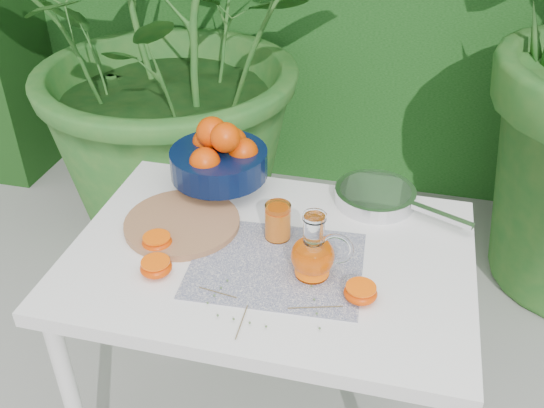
% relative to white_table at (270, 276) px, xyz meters
% --- Properties ---
extents(potted_plant_left, '(2.40, 2.40, 1.86)m').
position_rel_white_table_xyz_m(potted_plant_left, '(-0.64, 1.10, 0.26)').
color(potted_plant_left, '#216223').
rests_on(potted_plant_left, ground).
extents(white_table, '(1.00, 0.70, 0.75)m').
position_rel_white_table_xyz_m(white_table, '(0.00, 0.00, 0.00)').
color(white_table, white).
rests_on(white_table, ground).
extents(placemat, '(0.43, 0.35, 0.00)m').
position_rel_white_table_xyz_m(placemat, '(0.03, -0.05, 0.08)').
color(placemat, '#0C1645').
rests_on(placemat, white_table).
extents(cutting_board, '(0.35, 0.35, 0.02)m').
position_rel_white_table_xyz_m(cutting_board, '(-0.25, 0.05, 0.09)').
color(cutting_board, '#986744').
rests_on(cutting_board, white_table).
extents(fruit_bowl, '(0.34, 0.34, 0.22)m').
position_rel_white_table_xyz_m(fruit_bowl, '(-0.21, 0.26, 0.18)').
color(fruit_bowl, black).
rests_on(fruit_bowl, white_table).
extents(juice_pitcher, '(0.15, 0.10, 0.17)m').
position_rel_white_table_xyz_m(juice_pitcher, '(0.12, -0.06, 0.14)').
color(juice_pitcher, white).
rests_on(juice_pitcher, white_table).
extents(juice_tumbler, '(0.08, 0.08, 0.10)m').
position_rel_white_table_xyz_m(juice_tumbler, '(0.01, 0.06, 0.13)').
color(juice_tumbler, white).
rests_on(juice_tumbler, white_table).
extents(saute_pan, '(0.41, 0.30, 0.04)m').
position_rel_white_table_xyz_m(saute_pan, '(0.23, 0.29, 0.10)').
color(saute_pan, silver).
rests_on(saute_pan, white_table).
extents(orange_halves, '(0.61, 0.18, 0.04)m').
position_rel_white_table_xyz_m(orange_halves, '(-0.09, -0.11, 0.10)').
color(orange_halves, '#D95202').
rests_on(orange_halves, white_table).
extents(thyme_sprigs, '(0.33, 0.20, 0.01)m').
position_rel_white_table_xyz_m(thyme_sprigs, '(0.03, -0.21, 0.09)').
color(thyme_sprigs, brown).
rests_on(thyme_sprigs, white_table).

